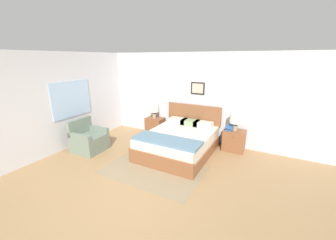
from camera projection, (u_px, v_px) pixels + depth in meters
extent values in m
plane|color=#99754C|center=(120.00, 198.00, 3.73)|extent=(16.00, 16.00, 0.00)
cube|color=silver|center=(192.00, 97.00, 6.16)|extent=(7.89, 0.06, 2.60)
cube|color=black|center=(198.00, 88.00, 5.95)|extent=(0.41, 0.02, 0.35)
cube|color=#B2A893|center=(198.00, 88.00, 5.94)|extent=(0.34, 0.00, 0.28)
cube|color=silver|center=(81.00, 99.00, 6.00)|extent=(0.06, 5.70, 2.60)
cube|color=#9EBCDB|center=(72.00, 99.00, 5.67)|extent=(0.02, 1.21, 0.99)
cube|color=#897556|center=(154.00, 170.00, 4.66)|extent=(2.18, 1.47, 0.01)
cube|color=brown|center=(179.00, 148.00, 5.48)|extent=(1.65, 2.10, 0.28)
cube|color=brown|center=(159.00, 157.00, 4.56)|extent=(1.65, 0.06, 0.08)
cube|color=beige|center=(179.00, 138.00, 5.39)|extent=(1.59, 2.01, 0.28)
cube|color=brown|center=(194.00, 114.00, 6.13)|extent=(1.65, 0.06, 0.55)
cube|color=slate|center=(167.00, 140.00, 4.79)|extent=(1.62, 0.59, 0.06)
cube|color=beige|center=(178.00, 120.00, 6.18)|extent=(0.52, 0.32, 0.14)
cube|color=beige|center=(203.00, 124.00, 5.82)|extent=(0.52, 0.32, 0.14)
cube|color=gray|center=(190.00, 122.00, 6.00)|extent=(0.52, 0.32, 0.14)
cube|color=slate|center=(90.00, 143.00, 5.60)|extent=(0.78, 0.79, 0.45)
cube|color=slate|center=(80.00, 126.00, 5.60)|extent=(0.16, 0.76, 0.42)
cube|color=slate|center=(98.00, 129.00, 5.80)|extent=(0.75, 0.13, 0.14)
cube|color=slate|center=(79.00, 137.00, 5.23)|extent=(0.75, 0.13, 0.14)
cube|color=brown|center=(155.00, 126.00, 6.72)|extent=(0.56, 0.41, 0.58)
sphere|color=#332D28|center=(151.00, 123.00, 6.49)|extent=(0.02, 0.02, 0.02)
cube|color=brown|center=(234.00, 140.00, 5.58)|extent=(0.56, 0.41, 0.58)
sphere|color=#332D28|center=(233.00, 137.00, 5.35)|extent=(0.02, 0.02, 0.02)
cylinder|color=gray|center=(154.00, 116.00, 6.59)|extent=(0.12, 0.12, 0.15)
cylinder|color=gray|center=(154.00, 112.00, 6.56)|extent=(0.02, 0.02, 0.06)
cylinder|color=silver|center=(154.00, 108.00, 6.52)|extent=(0.30, 0.30, 0.25)
cylinder|color=gray|center=(235.00, 128.00, 5.46)|extent=(0.12, 0.12, 0.15)
cylinder|color=gray|center=(235.00, 124.00, 5.43)|extent=(0.02, 0.02, 0.06)
cylinder|color=silver|center=(236.00, 118.00, 5.38)|extent=(0.30, 0.30, 0.25)
cube|color=#335693|center=(230.00, 129.00, 5.52)|extent=(0.18, 0.27, 0.04)
cube|color=#335693|center=(230.00, 128.00, 5.51)|extent=(0.14, 0.21, 0.03)
cube|color=#335693|center=(230.00, 127.00, 5.50)|extent=(0.18, 0.28, 0.04)
cube|color=#335693|center=(230.00, 126.00, 5.49)|extent=(0.21, 0.24, 0.03)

